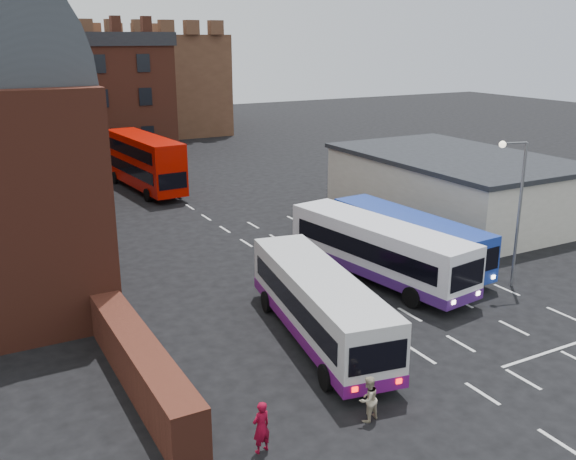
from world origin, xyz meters
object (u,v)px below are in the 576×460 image
bus_white_inbound (379,247)px  bus_blue (408,236)px  bus_red_double (145,162)px  street_lamp (516,201)px  bus_white_outbound (319,301)px  pedestrian_red (261,427)px  pedestrian_beige (368,399)px

bus_white_inbound → bus_blue: bus_white_inbound is taller
bus_blue → bus_red_double: 24.85m
bus_white_inbound → street_lamp: (5.05, -3.86, 2.62)m
bus_white_outbound → street_lamp: street_lamp is taller
bus_white_inbound → pedestrian_red: bearing=32.4°
bus_white_inbound → bus_red_double: (-4.54, 24.74, 0.56)m
bus_blue → pedestrian_beige: size_ratio=6.68×
bus_white_outbound → street_lamp: 11.49m
bus_blue → bus_red_double: bus_red_double is taller
bus_white_inbound → bus_blue: size_ratio=1.08×
bus_blue → bus_white_outbound: bearing=26.9°
bus_white_outbound → street_lamp: size_ratio=1.47×
pedestrian_beige → bus_blue: bearing=-145.3°
pedestrian_red → bus_red_double: bearing=-112.6°
bus_blue → street_lamp: 6.04m
bus_white_outbound → pedestrian_beige: size_ratio=6.93×
pedestrian_red → pedestrian_beige: bearing=165.9°
bus_blue → pedestrian_red: size_ratio=6.20×
bus_white_outbound → pedestrian_beige: bus_white_outbound is taller
bus_red_double → pedestrian_beige: bearing=80.3°
pedestrian_red → bus_blue: bearing=-154.0°
bus_blue → pedestrian_beige: bus_blue is taller
bus_white_outbound → bus_red_double: bus_red_double is taller
bus_red_double → street_lamp: bearing=104.0°
bus_white_inbound → bus_red_double: bearing=-87.7°
bus_red_double → street_lamp: street_lamp is taller
bus_white_inbound → street_lamp: bearing=134.4°
pedestrian_beige → pedestrian_red: bearing=-14.6°
street_lamp → bus_blue: bearing=116.0°
bus_white_outbound → bus_white_inbound: (6.12, 4.31, 0.08)m
bus_blue → bus_red_double: bearing=-77.2°
street_lamp → pedestrian_red: street_lamp is taller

